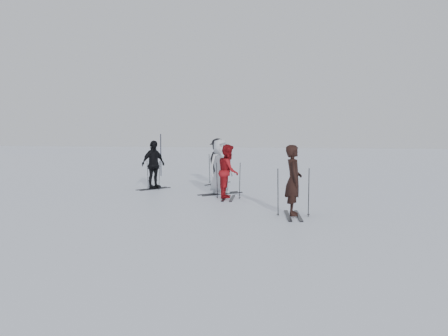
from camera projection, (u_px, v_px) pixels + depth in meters
name	position (u px, v px, depth m)	size (l,w,h in m)	color
ground	(217.00, 200.00, 16.65)	(120.00, 120.00, 0.00)	silver
skier_near_dark	(293.00, 181.00, 13.31)	(0.69, 0.45, 1.89)	black
skier_red	(228.00, 172.00, 16.92)	(0.88, 0.69, 1.82)	maroon
skier_grey	(220.00, 167.00, 18.19)	(0.97, 0.63, 1.98)	silver
skier_uphill_left	(153.00, 165.00, 19.83)	(1.12, 0.47, 1.91)	black
skier_uphill_far	(218.00, 161.00, 21.89)	(1.27, 0.73, 1.97)	black
skis_near_dark	(293.00, 192.00, 13.33)	(0.97, 1.83, 1.33)	black
skis_red	(228.00, 180.00, 16.94)	(0.92, 1.74, 1.27)	black
skis_grey	(220.00, 176.00, 18.22)	(0.98, 1.85, 1.35)	black
skis_uphill_left	(153.00, 174.00, 19.86)	(0.85, 1.60, 1.16)	black
skis_uphill_far	(218.00, 168.00, 21.91)	(0.98, 1.86, 1.35)	black
piste_marker	(161.00, 155.00, 26.03)	(0.05, 0.05, 2.18)	black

